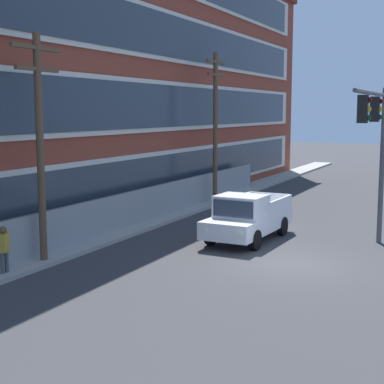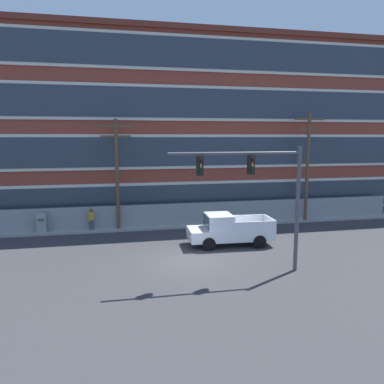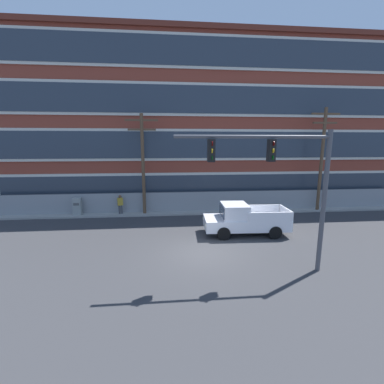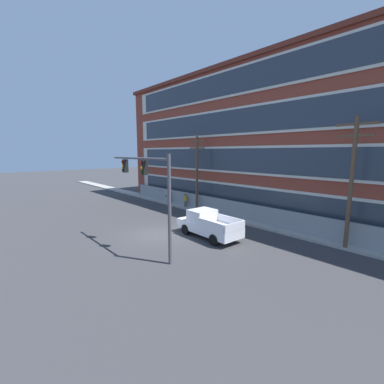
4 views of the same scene
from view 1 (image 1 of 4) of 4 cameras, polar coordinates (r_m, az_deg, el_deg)
name	(u,v)px [view 1 (image 1 of 4)]	position (r m, az deg, el deg)	size (l,w,h in m)	color
ground_plane	(288,264)	(21.01, 9.26, -6.94)	(160.00, 160.00, 0.00)	#38383A
sidewalk_building_side	(95,240)	(24.48, -9.39, -4.63)	(80.00, 1.76, 0.16)	#9E9B93
brick_mill_building	(84,71)	(32.21, -10.44, 11.44)	(49.59, 8.95, 14.80)	brown
chain_link_fence	(111,216)	(25.29, -7.90, -2.30)	(34.52, 0.06, 1.77)	gray
traffic_signal_mast	(376,134)	(22.84, 17.44, 5.37)	(6.56, 0.43, 6.24)	#4C4C51
pickup_truck_white	(247,218)	(24.41, 5.35, -2.54)	(5.36, 2.32, 1.97)	silver
utility_pole_near_corner	(40,138)	(20.79, -14.55, 5.09)	(2.48, 0.26, 7.93)	brown
utility_pole_midblock	(215,122)	(33.14, 2.27, 6.77)	(2.36, 0.26, 8.52)	brown
pedestrian_near_cabinet	(4,248)	(19.85, -17.78, -5.20)	(0.46, 0.36, 1.69)	#4C4C51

